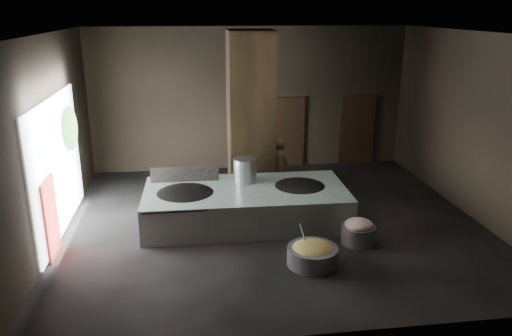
{
  "coord_description": "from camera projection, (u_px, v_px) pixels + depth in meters",
  "views": [
    {
      "loc": [
        -1.94,
        -11.14,
        5.03
      ],
      "look_at": [
        -0.35,
        0.48,
        1.25
      ],
      "focal_mm": 35.0,
      "sensor_mm": 36.0,
      "label": 1
    }
  ],
  "objects": [
    {
      "name": "pillar",
      "position": [
        251.0,
        116.0,
        13.36
      ],
      "size": [
        1.2,
        1.2,
        4.5
      ],
      "primitive_type": "cube",
      "color": "black",
      "rests_on": "ground"
    },
    {
      "name": "veg_fill",
      "position": [
        313.0,
        249.0,
        10.14
      ],
      "size": [
        0.85,
        0.85,
        0.26
      ],
      "primitive_type": "ellipsoid",
      "color": "#98B055",
      "rests_on": "veg_basin"
    },
    {
      "name": "doorway_near_glow",
      "position": [
        282.0,
        134.0,
        16.48
      ],
      "size": [
        0.81,
        0.04,
        1.92
      ],
      "primitive_type": "cube",
      "color": "#8C6647",
      "rests_on": "ground"
    },
    {
      "name": "doorway_near",
      "position": [
        287.0,
        134.0,
        16.31
      ],
      "size": [
        1.18,
        0.08,
        2.38
      ],
      "primitive_type": "cube",
      "color": "black",
      "rests_on": "ground"
    },
    {
      "name": "veg_basin",
      "position": [
        312.0,
        256.0,
        10.19
      ],
      "size": [
        1.29,
        1.29,
        0.38
      ],
      "primitive_type": "cylinder",
      "rotation": [
        0.0,
        0.0,
        -0.28
      ],
      "color": "slate",
      "rests_on": "ground"
    },
    {
      "name": "left_wall",
      "position": [
        47.0,
        140.0,
        10.95
      ],
      "size": [
        0.1,
        9.0,
        4.5
      ],
      "primitive_type": "cube",
      "color": "black",
      "rests_on": "ground"
    },
    {
      "name": "tree_silhouette",
      "position": [
        70.0,
        129.0,
        12.22
      ],
      "size": [
        0.28,
        1.1,
        1.1
      ],
      "primitive_type": "ellipsoid",
      "color": "#194714",
      "rests_on": "left_opening"
    },
    {
      "name": "doorway_far",
      "position": [
        357.0,
        131.0,
        16.62
      ],
      "size": [
        1.18,
        0.08,
        2.38
      ],
      "primitive_type": "cube",
      "color": "black",
      "rests_on": "ground"
    },
    {
      "name": "wok_left_rim",
      "position": [
        185.0,
        194.0,
        11.84
      ],
      "size": [
        1.57,
        1.57,
        0.05
      ],
      "primitive_type": "cylinder",
      "color": "black",
      "rests_on": "hearth_platform"
    },
    {
      "name": "left_opening",
      "position": [
        58.0,
        166.0,
        11.36
      ],
      "size": [
        0.04,
        4.2,
        3.1
      ],
      "primitive_type": "cube",
      "color": "white",
      "rests_on": "ground"
    },
    {
      "name": "wok_right",
      "position": [
        300.0,
        189.0,
        12.32
      ],
      "size": [
        1.43,
        1.43,
        0.4
      ],
      "primitive_type": "ellipsoid",
      "color": "black",
      "rests_on": "hearth_platform"
    },
    {
      "name": "meat_fill",
      "position": [
        359.0,
        224.0,
        11.05
      ],
      "size": [
        0.62,
        0.62,
        0.24
      ],
      "primitive_type": "ellipsoid",
      "color": "tan",
      "rests_on": "meat_basin"
    },
    {
      "name": "platform_cap",
      "position": [
        246.0,
        190.0,
        12.08
      ],
      "size": [
        4.78,
        2.3,
        0.03
      ],
      "primitive_type": "cube",
      "color": "black",
      "rests_on": "hearth_platform"
    },
    {
      "name": "ladle",
      "position": [
        304.0,
        237.0,
        10.2
      ],
      "size": [
        0.29,
        0.33,
        0.74
      ],
      "primitive_type": "cylinder",
      "rotation": [
        0.49,
        0.0,
        -0.72
      ],
      "color": "#B7B8BF",
      "rests_on": "veg_basin"
    },
    {
      "name": "front_wall",
      "position": [
        326.0,
        206.0,
        7.32
      ],
      "size": [
        10.0,
        0.1,
        4.5
      ],
      "primitive_type": "cube",
      "color": "black",
      "rests_on": "ground"
    },
    {
      "name": "ceiling",
      "position": [
        275.0,
        31.0,
        10.9
      ],
      "size": [
        10.0,
        9.0,
        0.1
      ],
      "primitive_type": "cube",
      "color": "black",
      "rests_on": "back_wall"
    },
    {
      "name": "cook",
      "position": [
        278.0,
        165.0,
        14.08
      ],
      "size": [
        0.58,
        0.39,
        1.57
      ],
      "primitive_type": "imported",
      "rotation": [
        0.0,
        0.0,
        3.11
      ],
      "color": "olive",
      "rests_on": "ground"
    },
    {
      "name": "floor",
      "position": [
        273.0,
        223.0,
        12.31
      ],
      "size": [
        10.0,
        9.0,
        0.1
      ],
      "primitive_type": "cube",
      "color": "black",
      "rests_on": "ground"
    },
    {
      "name": "wok_right_rim",
      "position": [
        300.0,
        187.0,
        12.3
      ],
      "size": [
        1.47,
        1.47,
        0.05
      ],
      "primitive_type": "cylinder",
      "color": "black",
      "rests_on": "hearth_platform"
    },
    {
      "name": "pavilion_sliver",
      "position": [
        51.0,
        218.0,
        10.37
      ],
      "size": [
        0.05,
        0.9,
        1.7
      ],
      "primitive_type": "cube",
      "color": "maroon",
      "rests_on": "ground"
    },
    {
      "name": "hearth_platform",
      "position": [
        246.0,
        205.0,
        12.2
      ],
      "size": [
        4.94,
        2.45,
        0.85
      ],
      "primitive_type": "cube",
      "rotation": [
        0.0,
        0.0,
        -0.02
      ],
      "color": "#AFC3B3",
      "rests_on": "ground"
    },
    {
      "name": "back_wall",
      "position": [
        250.0,
        99.0,
        15.9
      ],
      "size": [
        10.0,
        0.1,
        4.5
      ],
      "primitive_type": "cube",
      "color": "black",
      "rests_on": "ground"
    },
    {
      "name": "doorway_far_glow",
      "position": [
        363.0,
        132.0,
        16.78
      ],
      "size": [
        0.79,
        0.04,
        1.86
      ],
      "primitive_type": "cube",
      "color": "#8C6647",
      "rests_on": "ground"
    },
    {
      "name": "meat_basin",
      "position": [
        358.0,
        234.0,
        11.13
      ],
      "size": [
        0.77,
        0.77,
        0.41
      ],
      "primitive_type": "cylinder",
      "rotation": [
        0.0,
        0.0,
        -0.02
      ],
      "color": "slate",
      "rests_on": "ground"
    },
    {
      "name": "right_wall",
      "position": [
        476.0,
        126.0,
        12.26
      ],
      "size": [
        0.1,
        9.0,
        4.5
      ],
      "primitive_type": "cube",
      "color": "black",
      "rests_on": "ground"
    },
    {
      "name": "stock_pot",
      "position": [
        245.0,
        171.0,
        12.51
      ],
      "size": [
        0.6,
        0.6,
        0.64
      ],
      "primitive_type": "cylinder",
      "color": "#B7B8BF",
      "rests_on": "hearth_platform"
    },
    {
      "name": "wok_left",
      "position": [
        185.0,
        196.0,
        11.86
      ],
      "size": [
        1.54,
        1.54,
        0.43
      ],
      "primitive_type": "ellipsoid",
      "color": "black",
      "rests_on": "hearth_platform"
    },
    {
      "name": "splash_guard",
      "position": [
        185.0,
        175.0,
        12.53
      ],
      "size": [
        1.7,
        0.1,
        0.43
      ],
      "primitive_type": "cube",
      "rotation": [
        0.0,
        0.0,
        -0.02
      ],
      "color": "black",
      "rests_on": "hearth_platform"
    }
  ]
}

